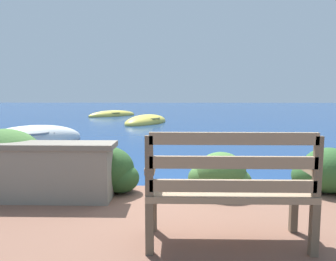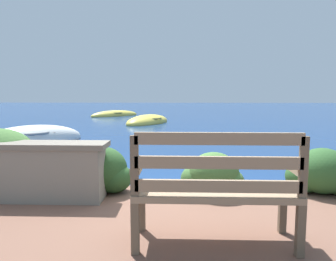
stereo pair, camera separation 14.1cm
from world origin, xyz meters
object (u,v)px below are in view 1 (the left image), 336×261
(rowboat_nearest, at_px, (31,141))
(park_bench, at_px, (229,186))
(rowboat_mid, at_px, (146,122))
(rowboat_far, at_px, (112,115))

(rowboat_nearest, bearing_deg, park_bench, -101.25)
(rowboat_nearest, xyz_separation_m, rowboat_mid, (2.71, 5.98, -0.01))
(park_bench, bearing_deg, rowboat_nearest, 125.51)
(rowboat_nearest, relative_size, rowboat_mid, 0.89)
(rowboat_nearest, bearing_deg, rowboat_mid, 19.87)
(rowboat_mid, height_order, rowboat_far, rowboat_mid)
(park_bench, bearing_deg, rowboat_far, 104.88)
(park_bench, height_order, rowboat_far, park_bench)
(park_bench, distance_m, rowboat_mid, 12.62)
(park_bench, xyz_separation_m, rowboat_far, (-4.19, 16.96, -0.65))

